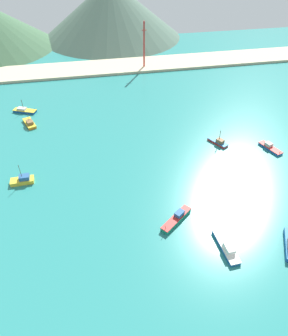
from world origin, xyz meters
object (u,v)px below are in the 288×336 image
at_px(radio_tower, 144,45).
at_px(fishing_boat_1, 30,123).
at_px(fishing_boat_2, 177,219).
at_px(fishing_boat_0, 218,142).
at_px(fishing_boat_3, 270,147).
at_px(fishing_boat_6, 227,247).
at_px(fishing_boat_4, 23,180).
at_px(fishing_boat_5, 24,110).

bearing_deg(radio_tower, fishing_boat_1, -138.96).
bearing_deg(fishing_boat_2, radio_tower, 83.55).
height_order(fishing_boat_0, fishing_boat_1, fishing_boat_0).
xyz_separation_m(fishing_boat_0, fishing_boat_3, (16.44, -6.60, -0.08)).
height_order(fishing_boat_6, radio_tower, radio_tower).
relative_size(fishing_boat_0, radio_tower, 0.34).
bearing_deg(fishing_boat_0, fishing_boat_3, -21.87).
bearing_deg(radio_tower, fishing_boat_4, -123.21).
height_order(fishing_boat_2, fishing_boat_5, fishing_boat_5).
relative_size(fishing_boat_5, radio_tower, 0.42).
relative_size(fishing_boat_1, fishing_boat_5, 0.93).
bearing_deg(radio_tower, fishing_boat_5, -147.56).
bearing_deg(fishing_boat_2, fishing_boat_1, 126.09).
bearing_deg(radio_tower, fishing_boat_0, -80.44).
xyz_separation_m(fishing_boat_5, radio_tower, (57.51, 36.55, 11.30)).
height_order(fishing_boat_1, fishing_boat_6, fishing_boat_1).
bearing_deg(fishing_boat_3, fishing_boat_5, 153.12).
xyz_separation_m(fishing_boat_0, fishing_boat_6, (-14.90, -43.35, 0.03)).
relative_size(fishing_boat_1, radio_tower, 0.39).
bearing_deg(fishing_boat_0, fishing_boat_5, 152.00).
xyz_separation_m(fishing_boat_6, radio_tower, (2.47, 117.08, 11.23)).
relative_size(fishing_boat_2, fishing_boat_4, 1.43).
relative_size(fishing_boat_2, fishing_boat_5, 1.01).
xyz_separation_m(fishing_boat_0, fishing_boat_2, (-24.39, -32.15, 0.09)).
relative_size(fishing_boat_3, fishing_boat_4, 1.33).
relative_size(fishing_boat_2, fishing_boat_3, 1.07).
distance_m(fishing_boat_1, radio_tower, 73.18).
bearing_deg(fishing_boat_4, fishing_boat_0, 7.12).
bearing_deg(fishing_boat_3, radio_tower, 109.77).
xyz_separation_m(fishing_boat_0, fishing_boat_1, (-66.96, 26.24, 0.04)).
relative_size(fishing_boat_2, fishing_boat_6, 0.91).
relative_size(fishing_boat_1, fishing_boat_6, 0.83).
height_order(fishing_boat_4, radio_tower, radio_tower).
distance_m(fishing_boat_2, fishing_boat_3, 48.17).
height_order(fishing_boat_5, radio_tower, radio_tower).
bearing_deg(fishing_boat_5, fishing_boat_2, -56.70).
bearing_deg(fishing_boat_1, fishing_boat_4, -88.54).
distance_m(fishing_boat_0, fishing_boat_2, 40.35).
distance_m(fishing_boat_6, radio_tower, 117.64).
bearing_deg(fishing_boat_3, fishing_boat_6, -130.46).
xyz_separation_m(fishing_boat_3, radio_tower, (-28.87, 80.33, 11.34)).
bearing_deg(fishing_boat_4, fishing_boat_5, 94.83).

